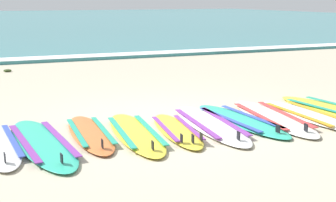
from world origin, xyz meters
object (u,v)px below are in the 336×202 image
(surfboard_1, at_px, (42,143))
(surfboard_6, at_px, (240,120))
(surfboard_5, at_px, (210,124))
(surfboard_8, at_px, (308,115))
(surfboard_2, at_px, (90,133))
(surfboard_3, at_px, (136,133))
(surfboard_7, at_px, (272,117))
(surfboard_4, at_px, (177,130))
(surfboard_9, at_px, (336,110))

(surfboard_1, bearing_deg, surfboard_6, 0.75)
(surfboard_5, distance_m, surfboard_8, 1.74)
(surfboard_2, bearing_deg, surfboard_8, -4.47)
(surfboard_3, distance_m, surfboard_5, 1.21)
(surfboard_8, bearing_deg, surfboard_5, 176.72)
(surfboard_3, xyz_separation_m, surfboard_7, (2.33, 0.05, -0.00))
(surfboard_1, relative_size, surfboard_5, 1.02)
(surfboard_4, bearing_deg, surfboard_5, 11.63)
(surfboard_5, xyz_separation_m, surfboard_8, (1.74, -0.10, 0.00))
(surfboard_2, bearing_deg, surfboard_5, -5.61)
(surfboard_5, distance_m, surfboard_7, 1.12)
(surfboard_6, height_order, surfboard_7, same)
(surfboard_3, distance_m, surfboard_9, 3.62)
(surfboard_6, bearing_deg, surfboard_9, -0.77)
(surfboard_3, relative_size, surfboard_6, 1.00)
(surfboard_4, relative_size, surfboard_6, 0.84)
(surfboard_3, bearing_deg, surfboard_9, 0.72)
(surfboard_9, bearing_deg, surfboard_3, -179.28)
(surfboard_8, bearing_deg, surfboard_6, 173.89)
(surfboard_9, bearing_deg, surfboard_2, 177.64)
(surfboard_3, relative_size, surfboard_4, 1.19)
(surfboard_2, height_order, surfboard_6, same)
(surfboard_6, distance_m, surfboard_7, 0.58)
(surfboard_7, bearing_deg, surfboard_3, -178.82)
(surfboard_7, bearing_deg, surfboard_2, 176.64)
(surfboard_4, xyz_separation_m, surfboard_9, (3.02, 0.13, -0.00))
(surfboard_3, relative_size, surfboard_8, 0.99)
(surfboard_4, height_order, surfboard_6, same)
(surfboard_2, xyz_separation_m, surfboard_4, (1.20, -0.30, 0.00))
(surfboard_6, height_order, surfboard_8, same)
(surfboard_3, distance_m, surfboard_7, 2.33)
(surfboard_7, bearing_deg, surfboard_4, -175.69)
(surfboard_3, height_order, surfboard_7, same)
(surfboard_8, bearing_deg, surfboard_9, 8.72)
(surfboard_2, xyz_separation_m, surfboard_9, (4.22, -0.17, 0.00))
(surfboard_6, bearing_deg, surfboard_1, -179.25)
(surfboard_5, xyz_separation_m, surfboard_9, (2.41, 0.00, 0.00))
(surfboard_1, distance_m, surfboard_8, 4.24)
(surfboard_2, relative_size, surfboard_9, 0.81)
(surfboard_4, height_order, surfboard_8, same)
(surfboard_2, distance_m, surfboard_6, 2.35)
(surfboard_4, distance_m, surfboard_6, 1.16)
(surfboard_1, height_order, surfboard_5, same)
(surfboard_2, xyz_separation_m, surfboard_3, (0.60, -0.22, -0.00))
(surfboard_3, distance_m, surfboard_4, 0.61)
(surfboard_6, height_order, surfboard_9, same)
(surfboard_8, bearing_deg, surfboard_3, 178.88)
(surfboard_3, height_order, surfboard_4, same)
(surfboard_3, bearing_deg, surfboard_4, -7.81)
(surfboard_1, relative_size, surfboard_4, 1.31)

